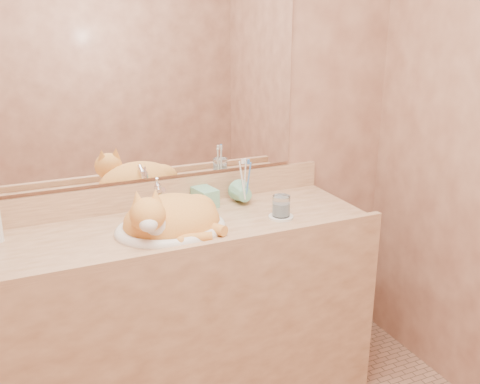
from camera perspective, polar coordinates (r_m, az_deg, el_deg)
name	(u,v)px	position (r m, az deg, el deg)	size (l,w,h in m)	color
wall_back	(152,117)	(2.30, -9.33, 7.92)	(2.40, 0.02, 2.50)	brown
vanity_counter	(180,320)	(2.35, -6.45, -13.39)	(1.60, 0.55, 0.85)	#956542
mirror	(151,83)	(2.27, -9.43, 11.35)	(1.30, 0.02, 0.80)	white
sink_basin	(170,214)	(2.11, -7.45, -2.33)	(0.43, 0.36, 0.14)	white
faucet	(158,199)	(2.26, -8.71, -0.73)	(0.04, 0.11, 0.15)	silver
cat	(170,217)	(2.10, -7.52, -2.67)	(0.39, 0.32, 0.21)	orange
soap_dispenser	(212,190)	(2.31, -3.01, 0.23)	(0.08, 0.08, 0.18)	#72B691
toothbrush_cup	(246,197)	(2.35, 0.59, -0.50)	(0.10, 0.10, 0.09)	#72B691
toothbrushes	(246,178)	(2.33, 0.60, 1.46)	(0.04, 0.04, 0.22)	silver
saucer	(281,217)	(2.24, 4.39, -2.66)	(0.10, 0.10, 0.01)	white
water_glass	(281,206)	(2.23, 4.42, -1.49)	(0.07, 0.07, 0.09)	silver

